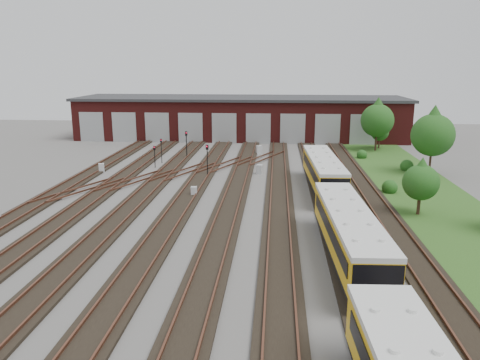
{
  "coord_description": "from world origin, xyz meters",
  "views": [
    {
      "loc": [
        5.67,
        -33.98,
        11.36
      ],
      "look_at": [
        2.72,
        3.55,
        2.0
      ],
      "focal_mm": 35.0,
      "sensor_mm": 36.0,
      "label": 1
    }
  ],
  "objects": [
    {
      "name": "metro_train",
      "position": [
        10.0,
        -7.85,
        1.75
      ],
      "size": [
        2.96,
        45.53,
        2.78
      ],
      "rotation": [
        0.0,
        0.0,
        0.04
      ],
      "color": "black",
      "rests_on": "ground"
    },
    {
      "name": "bush_1",
      "position": [
        16.27,
        23.87,
        0.63
      ],
      "size": [
        1.27,
        1.27,
        1.27
      ],
      "primitive_type": "sphere",
      "color": "#134514",
      "rests_on": "ground"
    },
    {
      "name": "tree_3",
      "position": [
        16.72,
        1.5,
        2.92
      ],
      "size": [
        2.75,
        2.75,
        4.55
      ],
      "color": "#362118",
      "rests_on": "ground"
    },
    {
      "name": "maintenance_shed",
      "position": [
        -0.01,
        39.97,
        3.2
      ],
      "size": [
        51.0,
        12.5,
        6.35
      ],
      "color": "#551615",
      "rests_on": "ground"
    },
    {
      "name": "relay_cabinet_3",
      "position": [
        3.45,
        25.64,
        0.55
      ],
      "size": [
        0.82,
        0.76,
        1.1
      ],
      "primitive_type": "cube",
      "rotation": [
        0.0,
        0.0,
        0.39
      ],
      "color": "#B6B9BC",
      "rests_on": "ground"
    },
    {
      "name": "grass_verge",
      "position": [
        19.0,
        10.0,
        0.03
      ],
      "size": [
        8.0,
        55.0,
        0.05
      ],
      "primitive_type": "cube",
      "color": "#264818",
      "rests_on": "ground"
    },
    {
      "name": "bush_0",
      "position": [
        16.0,
        7.87,
        0.7
      ],
      "size": [
        1.4,
        1.4,
        1.4
      ],
      "primitive_type": "sphere",
      "color": "#134514",
      "rests_on": "ground"
    },
    {
      "name": "signal_mast_1",
      "position": [
        -7.78,
        19.23,
        1.82
      ],
      "size": [
        0.24,
        0.23,
        2.86
      ],
      "rotation": [
        0.0,
        0.0,
        0.3
      ],
      "color": "black",
      "rests_on": "ground"
    },
    {
      "name": "relay_cabinet_1",
      "position": [
        -13.05,
        13.8,
        0.49
      ],
      "size": [
        0.72,
        0.67,
        0.97
      ],
      "primitive_type": "cube",
      "rotation": [
        0.0,
        0.0,
        0.37
      ],
      "color": "#B6B9BC",
      "rests_on": "ground"
    },
    {
      "name": "signal_mast_0",
      "position": [
        -7.89,
        16.54,
        1.61
      ],
      "size": [
        0.22,
        0.21,
        2.48
      ],
      "rotation": [
        0.0,
        0.0,
        0.02
      ],
      "color": "black",
      "rests_on": "ground"
    },
    {
      "name": "track_network",
      "position": [
        -0.17,
        0.59,
        0.11
      ],
      "size": [
        30.4,
        70.0,
        0.33
      ],
      "color": "black",
      "rests_on": "ground"
    },
    {
      "name": "tree_1",
      "position": [
        19.81,
        31.09,
        2.62
      ],
      "size": [
        2.47,
        2.47,
        4.09
      ],
      "color": "#362118",
      "rests_on": "ground"
    },
    {
      "name": "signal_mast_2",
      "position": [
        -5.34,
        22.1,
        2.16
      ],
      "size": [
        0.3,
        0.28,
        3.36
      ],
      "rotation": [
        0.0,
        0.0,
        0.22
      ],
      "color": "black",
      "rests_on": "ground"
    },
    {
      "name": "relay_cabinet_4",
      "position": [
        3.95,
        14.38,
        0.5
      ],
      "size": [
        0.73,
        0.67,
        0.99
      ],
      "primitive_type": "cube",
      "rotation": [
        0.0,
        0.0,
        -0.34
      ],
      "color": "#B6B9BC",
      "rests_on": "ground"
    },
    {
      "name": "relay_cabinet_2",
      "position": [
        -1.5,
        5.35,
        0.43
      ],
      "size": [
        0.56,
        0.48,
        0.86
      ],
      "primitive_type": "cube",
      "rotation": [
        0.0,
        0.0,
        0.1
      ],
      "color": "#B6B9BC",
      "rests_on": "ground"
    },
    {
      "name": "tree_0",
      "position": [
        18.97,
        29.26,
        4.62
      ],
      "size": [
        4.34,
        4.34,
        7.19
      ],
      "color": "#362118",
      "rests_on": "ground"
    },
    {
      "name": "tree_2",
      "position": [
        21.91,
        15.77,
        4.7
      ],
      "size": [
        4.42,
        4.42,
        7.32
      ],
      "color": "#362118",
      "rests_on": "ground"
    },
    {
      "name": "ground",
      "position": [
        0.0,
        0.0,
        0.0
      ],
      "size": [
        120.0,
        120.0,
        0.0
      ],
      "primitive_type": "plane",
      "color": "#4D4B48",
      "rests_on": "ground"
    },
    {
      "name": "signal_mast_3",
      "position": [
        -1.44,
        13.18,
        2.09
      ],
      "size": [
        0.28,
        0.27,
        3.27
      ],
      "rotation": [
        0.0,
        0.0,
        -0.23
      ],
      "color": "black",
      "rests_on": "ground"
    },
    {
      "name": "bush_2",
      "position": [
        19.97,
        17.28,
        0.71
      ],
      "size": [
        1.42,
        1.42,
        1.42
      ],
      "primitive_type": "sphere",
      "color": "#134514",
      "rests_on": "ground"
    }
  ]
}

